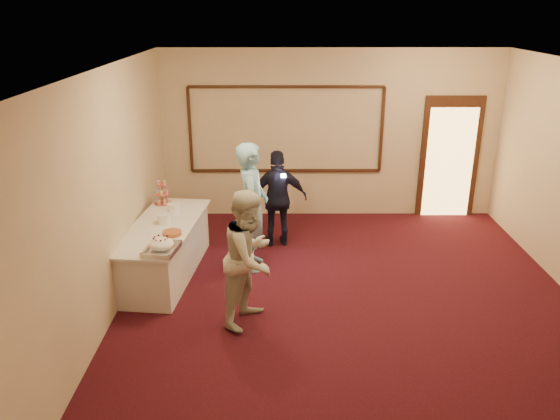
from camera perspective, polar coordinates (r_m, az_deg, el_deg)
The scene contains 14 objects.
floor at distance 7.15m, azimuth 7.49°, elevation -10.47°, with size 7.00×7.00×0.00m, color black.
room_walls at distance 6.35m, azimuth 8.33°, elevation 5.40°, with size 6.04×7.04×3.02m.
wall_molding at distance 9.75m, azimuth 0.63°, elevation 8.38°, with size 3.45×0.04×1.55m.
doorway at distance 10.33m, azimuth 17.28°, elevation 5.18°, with size 1.05×0.07×2.20m.
buffet_table at distance 7.99m, azimuth -11.95°, elevation -4.09°, with size 1.10×2.33×0.77m.
pavlova_tray at distance 6.97m, azimuth -12.29°, elevation -3.69°, with size 0.44×0.57×0.19m.
cupcake_stand at distance 8.65m, azimuth -12.19°, elevation 1.60°, with size 0.28×0.28×0.41m.
plate_stack_a at distance 7.86m, azimuth -12.02°, elevation -0.90°, with size 0.18×0.18×0.15m.
plate_stack_b at distance 8.20m, azimuth -11.05°, elevation 0.11°, with size 0.19×0.19×0.16m.
tart at distance 7.46m, azimuth -11.20°, elevation -2.43°, with size 0.30×0.30×0.06m.
man at distance 7.86m, azimuth -2.90°, elevation 0.33°, with size 0.69×0.45×1.89m, color #79B0CC.
woman at distance 6.54m, azimuth -3.14°, elevation -5.00°, with size 0.82×0.64×1.69m, color beige.
guest at distance 8.67m, azimuth -0.18°, elevation 1.19°, with size 0.92×0.38×1.57m, color black.
camera_flash at distance 8.35m, azimuth 0.35°, elevation 3.60°, with size 0.07×0.04×0.05m, color white.
Camera 1 is at (-0.93, -6.06, 3.67)m, focal length 35.00 mm.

